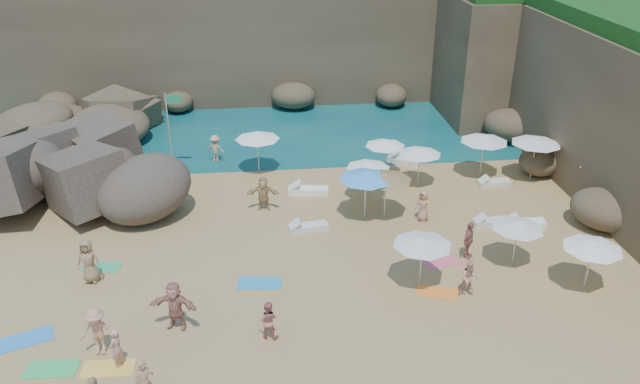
{
  "coord_description": "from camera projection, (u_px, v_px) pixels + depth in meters",
  "views": [
    {
      "loc": [
        -0.66,
        -21.65,
        14.26
      ],
      "look_at": [
        2.0,
        3.0,
        2.0
      ],
      "focal_mm": 35.0,
      "sensor_mm": 36.0,
      "label": 1
    }
  ],
  "objects": [
    {
      "name": "parasol_3",
      "position": [
        536.0,
        140.0,
        32.58
      ],
      "size": [
        2.59,
        2.59,
        2.45
      ],
      "color": "silver",
      "rests_on": "ground"
    },
    {
      "name": "towel_3",
      "position": [
        51.0,
        369.0,
        20.4
      ],
      "size": [
        1.72,
        0.92,
        0.03
      ],
      "primitive_type": "cube",
      "rotation": [
        0.0,
        0.0,
        -0.05
      ],
      "color": "green",
      "rests_on": "ground"
    },
    {
      "name": "towel_4",
      "position": [
        108.0,
        368.0,
        20.43
      ],
      "size": [
        1.7,
        0.87,
        0.03
      ],
      "primitive_type": "cube",
      "rotation": [
        0.0,
        0.0,
        -0.02
      ],
      "color": "#FFB843",
      "rests_on": "ground"
    },
    {
      "name": "ground",
      "position": [
        280.0,
        270.0,
        25.68
      ],
      "size": [
        120.0,
        120.0,
        0.0
      ],
      "primitive_type": "plane",
      "color": "tan",
      "rests_on": "ground"
    },
    {
      "name": "marina_masts",
      "position": [
        52.0,
        42.0,
        49.5
      ],
      "size": [
        3.1,
        0.1,
        6.0
      ],
      "color": "white",
      "rests_on": "ground"
    },
    {
      "name": "towel_11",
      "position": [
        102.0,
        267.0,
        25.86
      ],
      "size": [
        1.67,
        1.08,
        0.03
      ],
      "primitive_type": "cube",
      "rotation": [
        0.0,
        0.0,
        -0.21
      ],
      "color": "#2FA46B",
      "rests_on": "ground"
    },
    {
      "name": "lounger_4",
      "position": [
        494.0,
        183.0,
        32.86
      ],
      "size": [
        1.73,
        0.67,
        0.26
      ],
      "primitive_type": "cube",
      "rotation": [
        0.0,
        0.0,
        0.06
      ],
      "color": "silver",
      "rests_on": "ground"
    },
    {
      "name": "parasol_6",
      "position": [
        386.0,
        176.0,
        28.85
      ],
      "size": [
        2.45,
        2.45,
        2.32
      ],
      "color": "silver",
      "rests_on": "ground"
    },
    {
      "name": "flag_pole",
      "position": [
        171.0,
        122.0,
        33.41
      ],
      "size": [
        0.87,
        0.15,
        4.45
      ],
      "color": "silver",
      "rests_on": "ground"
    },
    {
      "name": "parasol_9",
      "position": [
        423.0,
        241.0,
        23.85
      ],
      "size": [
        2.31,
        2.31,
        2.18
      ],
      "color": "silver",
      "rests_on": "ground"
    },
    {
      "name": "seawater",
      "position": [
        262.0,
        73.0,
        52.41
      ],
      "size": [
        120.0,
        120.0,
        0.0
      ],
      "primitive_type": "plane",
      "color": "#0C4751",
      "rests_on": "ground"
    },
    {
      "name": "parasol_11",
      "position": [
        593.0,
        245.0,
        23.67
      ],
      "size": [
        2.26,
        2.26,
        2.14
      ],
      "color": "silver",
      "rests_on": "ground"
    },
    {
      "name": "person_lie_2",
      "position": [
        92.0,
        276.0,
        24.83
      ],
      "size": [
        1.16,
        1.97,
        0.5
      ],
      "primitive_type": "imported",
      "rotation": [
        0.0,
        0.0,
        -0.14
      ],
      "color": "olive",
      "rests_on": "ground"
    },
    {
      "name": "lounger_5",
      "position": [
        492.0,
        222.0,
        29.04
      ],
      "size": [
        1.74,
        0.67,
        0.27
      ],
      "primitive_type": "cube",
      "rotation": [
        0.0,
        0.0,
        0.06
      ],
      "color": "silver",
      "rests_on": "ground"
    },
    {
      "name": "lounger_0",
      "position": [
        308.0,
        191.0,
        31.97
      ],
      "size": [
        2.11,
        0.95,
        0.32
      ],
      "primitive_type": "cube",
      "rotation": [
        0.0,
        0.0,
        -0.14
      ],
      "color": "white",
      "rests_on": "ground"
    },
    {
      "name": "parasol_5",
      "position": [
        368.0,
        165.0,
        30.62
      ],
      "size": [
        2.18,
        2.18,
        2.06
      ],
      "color": "silver",
      "rests_on": "ground"
    },
    {
      "name": "person_stand_4",
      "position": [
        423.0,
        206.0,
        29.16
      ],
      "size": [
        0.78,
        0.84,
        1.52
      ],
      "primitive_type": "imported",
      "rotation": [
        0.0,
        0.0,
        -0.91
      ],
      "color": "tan",
      "rests_on": "ground"
    },
    {
      "name": "person_stand_3",
      "position": [
        469.0,
        240.0,
        26.19
      ],
      "size": [
        0.92,
        1.03,
        1.67
      ],
      "primitive_type": "imported",
      "rotation": [
        0.0,
        0.0,
        0.92
      ],
      "color": "#A45F52",
      "rests_on": "ground"
    },
    {
      "name": "towel_9",
      "position": [
        442.0,
        262.0,
        26.17
      ],
      "size": [
        1.66,
        1.05,
        0.03
      ],
      "primitive_type": "cube",
      "rotation": [
        0.0,
        0.0,
        0.19
      ],
      "color": "#DC556D",
      "rests_on": "ground"
    },
    {
      "name": "parasol_0",
      "position": [
        257.0,
        136.0,
        33.57
      ],
      "size": [
        2.42,
        2.42,
        2.29
      ],
      "color": "silver",
      "rests_on": "ground"
    },
    {
      "name": "person_stand_2",
      "position": [
        216.0,
        149.0,
        35.35
      ],
      "size": [
        1.12,
        0.75,
        1.6
      ],
      "primitive_type": "imported",
      "rotation": [
        0.0,
        0.0,
        2.81
      ],
      "color": "tan",
      "rests_on": "ground"
    },
    {
      "name": "cliff_right",
      "position": [
        630.0,
        101.0,
        32.86
      ],
      "size": [
        8.0,
        30.0,
        8.0
      ],
      "primitive_type": "cube",
      "color": "brown",
      "rests_on": "ground"
    },
    {
      "name": "lounger_2",
      "position": [
        525.0,
        223.0,
        28.9
      ],
      "size": [
        1.86,
        0.69,
        0.29
      ],
      "primitive_type": "cube",
      "rotation": [
        0.0,
        0.0,
        -0.04
      ],
      "color": "white",
      "rests_on": "ground"
    },
    {
      "name": "person_stand_1",
      "position": [
        268.0,
        320.0,
        21.55
      ],
      "size": [
        0.83,
        0.71,
        1.46
      ],
      "primitive_type": "imported",
      "rotation": [
        0.0,
        0.0,
        2.89
      ],
      "color": "#B86B5C",
      "rests_on": "ground"
    },
    {
      "name": "person_stand_6",
      "position": [
        116.0,
        349.0,
        20.22
      ],
      "size": [
        0.55,
        0.63,
        1.47
      ],
      "primitive_type": "imported",
      "rotation": [
        0.0,
        0.0,
        4.27
      ],
      "color": "tan",
      "rests_on": "ground"
    },
    {
      "name": "towel_8",
      "position": [
        260.0,
        283.0,
        24.79
      ],
      "size": [
        1.86,
        1.08,
        0.03
      ],
      "primitive_type": "cube",
      "rotation": [
        0.0,
        0.0,
        -0.12
      ],
      "color": "#248BC1",
      "rests_on": "ground"
    },
    {
      "name": "person_lie_3",
      "position": [
        177.0,
        322.0,
        22.22
      ],
      "size": [
        2.21,
        2.3,
        0.5
      ],
      "primitive_type": "imported",
      "rotation": [
        0.0,
        0.0,
        -0.29
      ],
      "color": "#B67460",
      "rests_on": "ground"
    },
    {
      "name": "person_lie_0",
      "position": [
        100.0,
        348.0,
        20.99
      ],
      "size": [
        1.31,
        1.88,
        0.48
      ],
      "primitive_type": "imported",
      "rotation": [
        0.0,
        0.0,
        -0.09
      ],
      "color": "tan",
      "rests_on": "ground"
    },
    {
      "name": "parasol_10",
      "position": [
        366.0,
        175.0,
        28.74
      ],
      "size": [
        2.57,
        2.57,
        2.43
      ],
      "color": "silver",
      "rests_on": "ground"
    },
    {
      "name": "towel_0",
      "position": [
        26.0,
        339.0,
        21.74
      ],
      "size": [
        1.96,
        1.49,
        0.03
      ],
      "primitive_type": "cube",
      "rotation": [
        0.0,
        0.0,
        0.4
      ],
      "color": "#2883D6",
      "rests_on": "ground"
    },
    {
      "name": "person_lie_5",
      "position": [
        468.0,
        289.0,
        23.99
      ],
      "size": [
        0.88,
        1.53,
        0.55
      ],
      "primitive_type": "imported",
      "rotation": [
        0.0,
        0.0,
        -0.12
      ],
      "color": "tan",
      "rests_on": "ground"
    },
    {
      "name": "lounger_3",
      "position": [
        308.0,
        227.0,
        28.57
      ],
      "size": [
        1.85,
        0.85,
        0.28
      ],
      "primitive_type": "cube",
      "rotation": [
        0.0,
        0.0,
        0.15
      ],
      "color": "silver",
      "rests_on": "ground"
    },
    {
      "name": "towel_10",
      "position": [
        438.0,
        292.0,
        24.24
      ],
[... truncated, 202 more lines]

